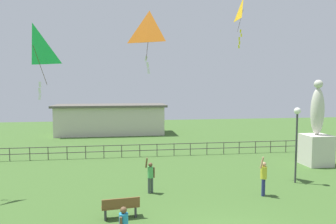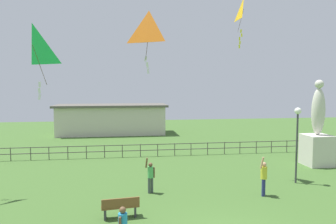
{
  "view_description": "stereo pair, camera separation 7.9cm",
  "coord_description": "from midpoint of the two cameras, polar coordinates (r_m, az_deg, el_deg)",
  "views": [
    {
      "loc": [
        -3.56,
        -9.24,
        5.23
      ],
      "look_at": [
        -1.42,
        5.17,
        4.07
      ],
      "focal_mm": 33.45,
      "sensor_mm": 36.0,
      "label": 1
    },
    {
      "loc": [
        -3.48,
        -9.25,
        5.23
      ],
      "look_at": [
        -1.42,
        5.17,
        4.07
      ],
      "focal_mm": 33.45,
      "sensor_mm": 36.0,
      "label": 2
    }
  ],
  "objects": [
    {
      "name": "statue_monument",
      "position": [
        23.21,
        25.33,
        -4.34
      ],
      "size": [
        1.66,
        1.66,
        5.71
      ],
      "color": "beige",
      "rests_on": "ground_plane"
    },
    {
      "name": "lamppost",
      "position": [
        18.29,
        22.31,
        -2.68
      ],
      "size": [
        0.36,
        0.36,
        4.14
      ],
      "color": "#38383D",
      "rests_on": "ground_plane"
    },
    {
      "name": "park_bench",
      "position": [
        13.18,
        -8.78,
        -16.7
      ],
      "size": [
        1.54,
        0.57,
        0.85
      ],
      "color": "brown",
      "rests_on": "ground_plane"
    },
    {
      "name": "person_0",
      "position": [
        16.01,
        16.88,
        -11.06
      ],
      "size": [
        0.44,
        0.44,
        1.94
      ],
      "color": "navy",
      "rests_on": "ground_plane"
    },
    {
      "name": "person_2",
      "position": [
        15.75,
        -3.37,
        -11.41
      ],
      "size": [
        0.49,
        0.28,
        1.79
      ],
      "color": "#3F4C47",
      "rests_on": "ground_plane"
    },
    {
      "name": "kite_1",
      "position": [
        11.83,
        -23.55,
        10.93
      ],
      "size": [
        1.17,
        1.06,
        2.58
      ],
      "color": "#1EB759"
    },
    {
      "name": "kite_3",
      "position": [
        19.14,
        13.4,
        17.5
      ],
      "size": [
        0.51,
        0.94,
        2.86
      ],
      "color": "yellow"
    },
    {
      "name": "kite_4",
      "position": [
        11.93,
        -3.59,
        14.88
      ],
      "size": [
        1.11,
        0.82,
        2.3
      ],
      "color": "orange"
    },
    {
      "name": "waterfront_railing",
      "position": [
        23.91,
        -0.61,
        -6.56
      ],
      "size": [
        36.01,
        0.06,
        0.95
      ],
      "color": "#4C4742",
      "rests_on": "ground_plane"
    },
    {
      "name": "pavilion_building",
      "position": [
        35.45,
        -10.46,
        -1.28
      ],
      "size": [
        12.16,
        4.62,
        3.3
      ],
      "color": "beige",
      "rests_on": "ground_plane"
    }
  ]
}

